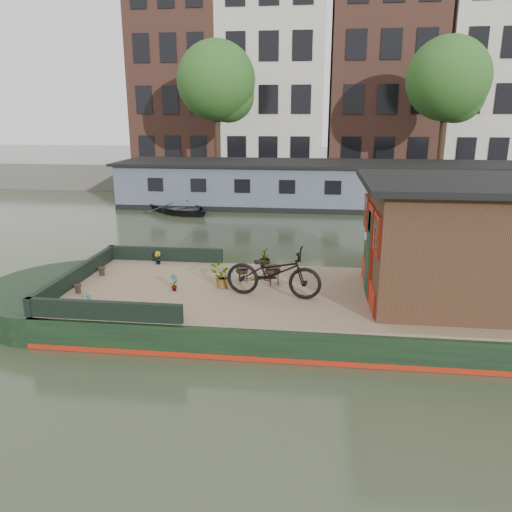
# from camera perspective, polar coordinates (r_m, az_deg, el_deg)

# --- Properties ---
(ground) EXTENTS (120.00, 120.00, 0.00)m
(ground) POSITION_cam_1_polar(r_m,az_deg,el_deg) (10.89, 10.12, -7.48)
(ground) COLOR #29311F
(ground) RESTS_ON ground
(houseboat_hull) EXTENTS (14.01, 4.02, 0.60)m
(houseboat_hull) POSITION_cam_1_polar(r_m,az_deg,el_deg) (10.78, 3.07, -5.90)
(houseboat_hull) COLOR black
(houseboat_hull) RESTS_ON ground
(houseboat_deck) EXTENTS (11.80, 3.80, 0.05)m
(houseboat_deck) POSITION_cam_1_polar(r_m,az_deg,el_deg) (10.66, 10.28, -4.39)
(houseboat_deck) COLOR #78644A
(houseboat_deck) RESTS_ON houseboat_hull
(bow_bulwark) EXTENTS (3.00, 4.00, 0.35)m
(bow_bulwark) POSITION_cam_1_polar(r_m,az_deg,el_deg) (11.44, -15.90, -2.27)
(bow_bulwark) COLOR black
(bow_bulwark) RESTS_ON houseboat_deck
(cabin) EXTENTS (4.00, 3.50, 2.42)m
(cabin) POSITION_cam_1_polar(r_m,az_deg,el_deg) (10.66, 22.42, 1.70)
(cabin) COLOR black
(cabin) RESTS_ON houseboat_deck
(bicycle) EXTENTS (2.04, 0.91, 1.04)m
(bicycle) POSITION_cam_1_polar(r_m,az_deg,el_deg) (10.18, 2.02, -1.87)
(bicycle) COLOR black
(bicycle) RESTS_ON houseboat_deck
(potted_plant_a) EXTENTS (0.23, 0.24, 0.38)m
(potted_plant_a) POSITION_cam_1_polar(r_m,az_deg,el_deg) (10.72, -9.37, -2.99)
(potted_plant_a) COLOR #A0512D
(potted_plant_a) RESTS_ON houseboat_deck
(potted_plant_b) EXTENTS (0.23, 0.22, 0.32)m
(potted_plant_b) POSITION_cam_1_polar(r_m,az_deg,el_deg) (12.73, -11.18, -0.21)
(potted_plant_b) COLOR maroon
(potted_plant_b) RESTS_ON houseboat_deck
(potted_plant_c) EXTENTS (0.60, 0.58, 0.51)m
(potted_plant_c) POSITION_cam_1_polar(r_m,az_deg,el_deg) (10.79, -3.94, -2.32)
(potted_plant_c) COLOR #A66730
(potted_plant_c) RESTS_ON houseboat_deck
(potted_plant_d) EXTENTS (0.33, 0.33, 0.48)m
(potted_plant_d) POSITION_cam_1_polar(r_m,az_deg,el_deg) (12.23, 1.00, -0.15)
(potted_plant_d) COLOR brown
(potted_plant_d) RESTS_ON houseboat_deck
(potted_plant_e) EXTENTS (0.17, 0.19, 0.29)m
(potted_plant_e) POSITION_cam_1_polar(r_m,az_deg,el_deg) (10.21, -18.63, -4.88)
(potted_plant_e) COLOR brown
(potted_plant_e) RESTS_ON houseboat_deck
(brazier_front) EXTENTS (0.42, 0.42, 0.42)m
(brazier_front) POSITION_cam_1_polar(r_m,az_deg,el_deg) (11.00, 1.92, -2.20)
(brazier_front) COLOR black
(brazier_front) RESTS_ON houseboat_deck
(brazier_rear) EXTENTS (0.39, 0.39, 0.37)m
(brazier_rear) POSITION_cam_1_polar(r_m,az_deg,el_deg) (11.12, -1.60, -2.11)
(brazier_rear) COLOR black
(brazier_rear) RESTS_ON houseboat_deck
(bollard_port) EXTENTS (0.17, 0.17, 0.19)m
(bollard_port) POSITION_cam_1_polar(r_m,az_deg,el_deg) (12.16, -17.19, -1.70)
(bollard_port) COLOR black
(bollard_port) RESTS_ON houseboat_deck
(bollard_stbd) EXTENTS (0.16, 0.16, 0.18)m
(bollard_stbd) POSITION_cam_1_polar(r_m,az_deg,el_deg) (11.14, -19.67, -3.56)
(bollard_stbd) COLOR black
(bollard_stbd) RESTS_ON houseboat_deck
(dinghy) EXTENTS (4.21, 3.96, 0.71)m
(dinghy) POSITION_cam_1_polar(r_m,az_deg,el_deg) (22.68, -8.67, 5.75)
(dinghy) COLOR black
(dinghy) RESTS_ON ground
(far_houseboat) EXTENTS (20.40, 4.40, 2.11)m
(far_houseboat) POSITION_cam_1_polar(r_m,az_deg,el_deg) (24.23, 8.66, 7.87)
(far_houseboat) COLOR #46505E
(far_houseboat) RESTS_ON ground
(quay) EXTENTS (60.00, 6.00, 0.90)m
(quay) POSITION_cam_1_polar(r_m,az_deg,el_deg) (30.74, 8.34, 8.57)
(quay) COLOR #47443F
(quay) RESTS_ON ground
(townhouse_row) EXTENTS (27.25, 8.00, 16.50)m
(townhouse_row) POSITION_cam_1_polar(r_m,az_deg,el_deg) (37.68, 8.88, 21.22)
(townhouse_row) COLOR brown
(townhouse_row) RESTS_ON ground
(tree_left) EXTENTS (4.40, 4.40, 7.40)m
(tree_left) POSITION_cam_1_polar(r_m,az_deg,el_deg) (29.66, -4.24, 18.97)
(tree_left) COLOR #332316
(tree_left) RESTS_ON quay
(tree_right) EXTENTS (4.40, 4.40, 7.40)m
(tree_right) POSITION_cam_1_polar(r_m,az_deg,el_deg) (29.90, 21.31, 17.97)
(tree_right) COLOR #332316
(tree_right) RESTS_ON quay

